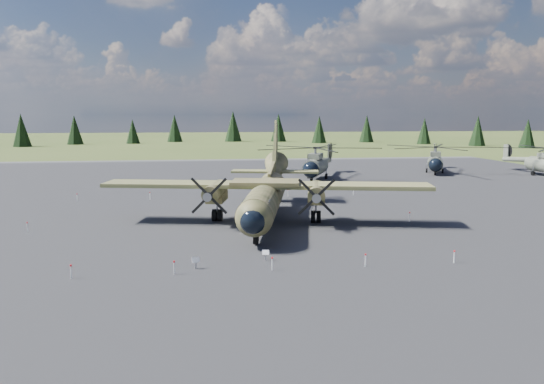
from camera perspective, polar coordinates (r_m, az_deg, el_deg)
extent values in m
plane|color=#4D5827|center=(46.18, -4.76, -3.72)|extent=(500.00, 500.00, 0.00)
cube|color=#535357|center=(55.98, -5.33, -1.60)|extent=(120.00, 120.00, 0.04)
cylinder|color=#3C4022|center=(46.63, -0.74, -0.71)|extent=(6.53, 18.10, 2.79)
sphere|color=#3C4022|center=(37.85, -1.94, -2.83)|extent=(3.25, 3.25, 2.73)
sphere|color=black|center=(37.33, -2.03, -3.07)|extent=(2.39, 2.39, 2.01)
cube|color=black|center=(39.27, -1.69, -1.31)|extent=(2.28, 1.98, 0.55)
cone|color=#3C4022|center=(58.09, 0.28, 2.12)|extent=(4.12, 7.26, 4.19)
cube|color=#949799|center=(47.79, -0.63, -1.88)|extent=(3.12, 6.24, 0.50)
cube|color=#364122|center=(46.95, -0.69, 0.76)|extent=(28.92, 9.43, 0.35)
cube|color=#3C4022|center=(46.92, -0.69, 1.03)|extent=(6.60, 4.77, 0.35)
cylinder|color=#3C4022|center=(47.34, -6.13, 0.11)|extent=(2.56, 5.37, 1.49)
cube|color=#3C4022|center=(48.21, -5.95, -0.52)|extent=(2.18, 3.62, 0.80)
cone|color=gray|center=(44.19, -6.89, -0.49)|extent=(0.93, 1.04, 0.76)
cylinder|color=black|center=(48.49, -5.92, -2.49)|extent=(1.09, 1.26, 1.09)
cylinder|color=#3C4022|center=(46.55, 4.78, -0.01)|extent=(2.56, 5.37, 1.49)
cube|color=#3C4022|center=(47.44, 4.76, -0.64)|extent=(2.18, 3.62, 0.80)
cone|color=gray|center=(43.36, 4.81, -0.63)|extent=(0.93, 1.04, 0.76)
cylinder|color=black|center=(47.73, 4.74, -2.65)|extent=(1.09, 1.26, 1.09)
cube|color=#3C4022|center=(54.28, 0.00, 2.32)|extent=(1.87, 7.40, 1.67)
cube|color=#364122|center=(58.58, 0.32, 2.22)|extent=(9.80, 4.17, 0.22)
cylinder|color=gray|center=(39.22, -1.74, -3.96)|extent=(0.17, 0.17, 0.90)
cylinder|color=black|center=(39.38, -1.74, -4.98)|extent=(0.54, 0.98, 0.93)
cylinder|color=slate|center=(79.08, 4.73, 2.70)|extent=(5.32, 7.80, 2.57)
sphere|color=black|center=(75.48, 4.19, 2.40)|extent=(3.11, 3.11, 2.36)
sphere|color=slate|center=(82.70, 5.23, 2.94)|extent=(3.11, 3.11, 2.36)
cube|color=slate|center=(78.54, 4.69, 3.87)|extent=(2.92, 3.71, 0.77)
cylinder|color=gray|center=(78.48, 4.69, 4.43)|extent=(0.49, 0.49, 1.03)
cylinder|color=slate|center=(86.44, 5.70, 3.40)|extent=(4.32, 8.38, 1.47)
cube|color=slate|center=(90.12, 6.15, 4.42)|extent=(0.78, 1.41, 2.46)
cylinder|color=black|center=(90.06, 6.37, 4.41)|extent=(1.13, 2.47, 2.67)
cylinder|color=black|center=(76.24, 4.27, 1.37)|extent=(0.54, 0.76, 0.70)
cylinder|color=black|center=(80.71, 3.92, 1.76)|extent=(0.61, 0.88, 0.82)
cylinder|color=gray|center=(80.65, 3.93, 2.14)|extent=(0.19, 0.19, 1.49)
cylinder|color=black|center=(80.19, 5.86, 1.69)|extent=(0.61, 0.88, 0.82)
cylinder|color=gray|center=(80.13, 5.87, 2.08)|extent=(0.19, 0.19, 1.49)
cylinder|color=slate|center=(91.10, 17.14, 3.00)|extent=(4.88, 7.16, 2.36)
sphere|color=black|center=(87.72, 17.18, 2.78)|extent=(2.86, 2.86, 2.17)
sphere|color=slate|center=(94.48, 17.09, 3.18)|extent=(2.86, 2.86, 2.17)
cube|color=slate|center=(90.61, 17.18, 3.93)|extent=(2.68, 3.41, 0.71)
cylinder|color=gray|center=(90.56, 17.20, 4.38)|extent=(0.45, 0.45, 0.94)
cylinder|color=slate|center=(97.98, 17.06, 3.55)|extent=(3.95, 7.69, 1.35)
cube|color=slate|center=(101.42, 17.04, 4.37)|extent=(0.72, 1.29, 2.26)
cylinder|color=black|center=(101.43, 17.23, 4.36)|extent=(1.03, 2.27, 2.45)
cylinder|color=black|center=(88.42, 17.14, 1.96)|extent=(0.50, 0.69, 0.64)
cylinder|color=black|center=(92.33, 16.30, 2.25)|extent=(0.56, 0.80, 0.75)
cylinder|color=gray|center=(92.28, 16.31, 2.55)|extent=(0.17, 0.17, 1.37)
cylinder|color=black|center=(92.40, 17.88, 2.19)|extent=(0.56, 0.80, 0.75)
cylinder|color=gray|center=(92.35, 17.89, 2.49)|extent=(0.17, 0.17, 1.37)
sphere|color=slate|center=(96.48, 26.14, 2.80)|extent=(2.24, 2.24, 2.19)
cylinder|color=slate|center=(99.36, 24.96, 3.21)|extent=(1.01, 8.13, 1.36)
cube|color=slate|center=(102.23, 23.88, 4.06)|extent=(0.24, 1.34, 2.28)
cylinder|color=black|center=(102.42, 24.04, 4.06)|extent=(0.12, 2.47, 2.47)
cylinder|color=black|center=(94.01, 26.25, 1.83)|extent=(0.30, 0.77, 0.76)
cylinder|color=gray|center=(93.96, 26.27, 2.13)|extent=(0.14, 0.14, 1.38)
cube|color=gray|center=(33.91, -8.21, -7.69)|extent=(0.11, 0.11, 0.60)
cube|color=white|center=(33.78, -8.22, -7.25)|extent=(0.52, 0.35, 0.34)
cube|color=gray|center=(35.49, -0.70, -6.91)|extent=(0.09, 0.09, 0.56)
cube|color=white|center=(35.37, -0.69, -6.51)|extent=(0.48, 0.28, 0.32)
cylinder|color=white|center=(33.78, -20.79, -8.05)|extent=(0.07, 0.07, 0.80)
cylinder|color=red|center=(33.67, -20.83, -7.40)|extent=(0.12, 0.12, 0.10)
cylinder|color=white|center=(32.95, -10.47, -8.04)|extent=(0.07, 0.07, 0.80)
cylinder|color=red|center=(32.84, -10.49, -7.37)|extent=(0.12, 0.12, 0.10)
cylinder|color=white|center=(33.21, 0.02, -7.77)|extent=(0.07, 0.07, 0.80)
cylinder|color=red|center=(33.10, 0.02, -7.11)|extent=(0.12, 0.12, 0.10)
cylinder|color=white|center=(34.52, 10.02, -7.28)|extent=(0.07, 0.07, 0.80)
cylinder|color=red|center=(34.41, 10.03, -6.64)|extent=(0.12, 0.12, 0.10)
cylinder|color=white|center=(36.77, 19.01, -6.64)|extent=(0.07, 0.07, 0.80)
cylinder|color=red|center=(36.68, 19.04, -6.04)|extent=(0.12, 0.12, 0.10)
cylinder|color=white|center=(63.27, -20.23, -0.56)|extent=(0.07, 0.07, 0.80)
cylinder|color=red|center=(63.21, -20.25, -0.20)|extent=(0.12, 0.12, 0.10)
cylinder|color=white|center=(62.04, -12.99, -0.43)|extent=(0.07, 0.07, 0.80)
cylinder|color=red|center=(61.99, -13.01, -0.06)|extent=(0.12, 0.12, 0.10)
cylinder|color=white|center=(61.84, -5.59, -0.28)|extent=(0.07, 0.07, 0.80)
cylinder|color=red|center=(61.78, -5.60, 0.09)|extent=(0.12, 0.12, 0.10)
cylinder|color=white|center=(62.66, 1.74, -0.13)|extent=(0.07, 0.07, 0.80)
cylinder|color=red|center=(62.60, 1.74, 0.23)|extent=(0.12, 0.12, 0.10)
cylinder|color=white|center=(64.47, 8.76, 0.01)|extent=(0.07, 0.07, 0.80)
cylinder|color=red|center=(64.42, 8.77, 0.37)|extent=(0.12, 0.12, 0.10)
cylinder|color=white|center=(48.14, -24.82, -3.48)|extent=(0.07, 0.07, 0.80)
cylinder|color=red|center=(48.07, -24.85, -3.02)|extent=(0.12, 0.12, 0.10)
cylinder|color=white|center=(49.76, 14.59, -2.61)|extent=(0.07, 0.07, 0.80)
cylinder|color=red|center=(49.69, 14.60, -2.16)|extent=(0.12, 0.12, 0.10)
cone|color=black|center=(173.89, 25.78, 5.72)|extent=(4.71, 4.71, 8.42)
cone|color=black|center=(177.74, 21.24, 6.17)|extent=(5.24, 5.24, 9.35)
cone|color=black|center=(183.48, 16.06, 6.35)|extent=(4.86, 4.86, 8.67)
cone|color=black|center=(191.50, 10.14, 6.74)|extent=(5.33, 5.33, 9.52)
cone|color=black|center=(184.00, 5.10, 6.74)|extent=(5.20, 5.20, 9.28)
cone|color=black|center=(192.97, 0.70, 6.95)|extent=(5.61, 5.61, 10.01)
cone|color=black|center=(193.73, -4.21, 7.08)|extent=(6.13, 6.13, 10.95)
cone|color=black|center=(193.81, -10.44, 6.78)|extent=(5.43, 5.43, 9.69)
cone|color=black|center=(185.06, -14.75, 6.34)|extent=(4.56, 4.56, 8.15)
cone|color=black|center=(185.33, -20.47, 6.30)|extent=(5.32, 5.32, 9.50)
cone|color=black|center=(178.43, -25.35, 6.05)|extent=(5.61, 5.61, 10.01)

